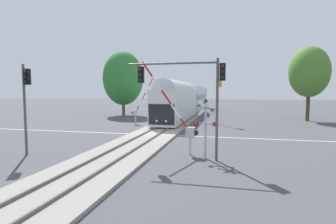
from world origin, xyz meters
name	(u,v)px	position (x,y,z in m)	size (l,w,h in m)	color
ground_plane	(154,135)	(0.00, 0.00, 0.00)	(220.00, 220.00, 0.00)	#47474C
road_centre_stripe	(154,135)	(0.00, 0.00, 0.00)	(44.00, 0.20, 0.01)	beige
railway_track	(154,134)	(0.00, 0.00, 0.10)	(4.40, 80.00, 0.32)	gray
commuter_train	(188,99)	(0.00, 20.66, 2.79)	(3.04, 38.94, 5.16)	silver
crossing_gate_near	(184,124)	(4.03, -6.98, 2.01)	(3.77, 0.40, 6.05)	#B7B7BC
crossing_signal_mast	(206,122)	(5.44, -7.69, 2.25)	(1.36, 0.44, 3.68)	#B2B2B7
crossing_gate_far	(137,109)	(-4.19, 6.98, 1.89)	(2.81, 0.40, 5.63)	#B7B7BC
traffic_signal_near_right	(190,83)	(4.55, -8.12, 4.58)	(5.91, 0.38, 6.01)	#4C4C51
traffic_signal_near_left	(26,95)	(-5.76, -9.40, 3.89)	(0.53, 0.38, 5.81)	#4C4C51
traffic_signal_far_side	(219,92)	(5.60, 9.22, 3.96)	(0.53, 0.38, 5.93)	#4C4C51
maple_right_background	(309,72)	(17.41, 15.89, 6.70)	(5.24, 5.24, 10.17)	#4C3828
oak_behind_train	(123,78)	(-10.49, 17.84, 6.24)	(6.69, 6.69, 10.73)	brown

